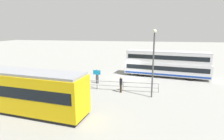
# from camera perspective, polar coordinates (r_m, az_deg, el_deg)

# --- Properties ---
(ground_plane) EXTENTS (160.00, 160.00, 0.00)m
(ground_plane) POSITION_cam_1_polar(r_m,az_deg,el_deg) (27.11, 5.36, -2.33)
(ground_plane) COLOR gray
(double_decker_bus) EXTENTS (12.20, 4.46, 3.82)m
(double_decker_bus) POSITION_cam_1_polar(r_m,az_deg,el_deg) (28.20, 16.43, 1.89)
(double_decker_bus) COLOR white
(double_decker_bus) RESTS_ON ground
(tram_yellow) EXTENTS (13.89, 4.25, 3.59)m
(tram_yellow) POSITION_cam_1_polar(r_m,az_deg,el_deg) (18.24, -28.55, -5.23)
(tram_yellow) COLOR #E5B70C
(tram_yellow) RESTS_ON ground
(pedestrian_near_railing) EXTENTS (0.36, 0.36, 1.73)m
(pedestrian_near_railing) POSITION_cam_1_polar(r_m,az_deg,el_deg) (24.05, -4.63, -1.79)
(pedestrian_near_railing) COLOR black
(pedestrian_near_railing) RESTS_ON ground
(pedestrian_crossing) EXTENTS (0.45, 0.45, 1.81)m
(pedestrian_crossing) POSITION_cam_1_polar(r_m,az_deg,el_deg) (20.56, 2.78, -4.13)
(pedestrian_crossing) COLOR #4C3F2D
(pedestrian_crossing) RESTS_ON ground
(pedestrian_railing) EXTENTS (7.95, 0.14, 1.08)m
(pedestrian_railing) POSITION_cam_1_polar(r_m,az_deg,el_deg) (21.10, 3.49, -4.57)
(pedestrian_railing) COLOR gray
(pedestrian_railing) RESTS_ON ground
(info_sign) EXTENTS (0.91, 0.15, 2.35)m
(info_sign) POSITION_cam_1_polar(r_m,az_deg,el_deg) (21.74, -4.69, -1.76)
(info_sign) COLOR slate
(info_sign) RESTS_ON ground
(street_lamp) EXTENTS (0.36, 0.36, 6.93)m
(street_lamp) POSITION_cam_1_polar(r_m,az_deg,el_deg) (18.85, 12.67, 3.39)
(street_lamp) COLOR #4C4C51
(street_lamp) RESTS_ON ground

